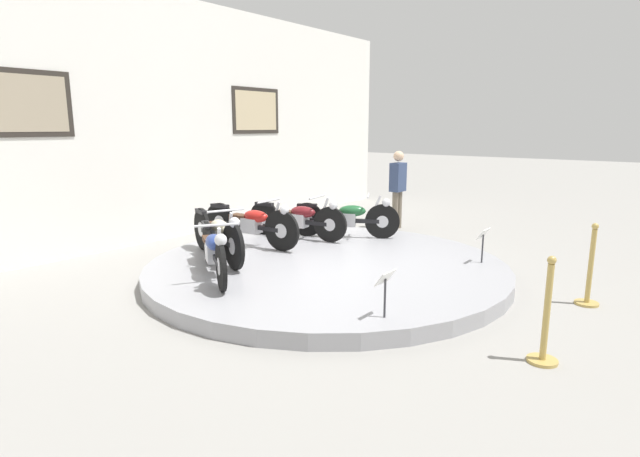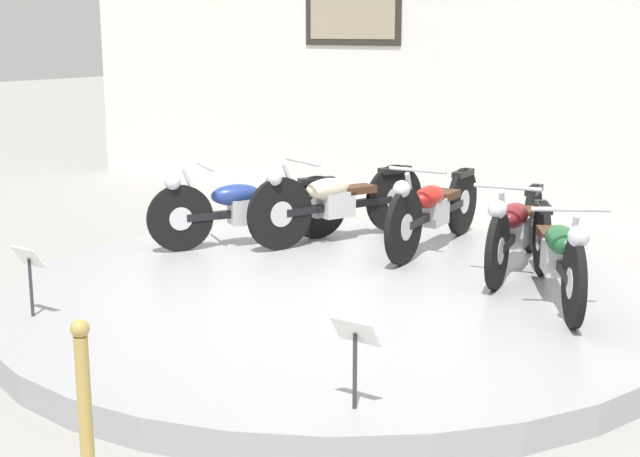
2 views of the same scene
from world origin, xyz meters
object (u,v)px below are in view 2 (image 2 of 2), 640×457
(motorcycle_maroon, at_px, (516,226))
(motorcycle_green, at_px, (558,251))
(info_placard_front_centre, at_px, (355,343))
(motorcycle_red, at_px, (433,207))
(motorcycle_blue, at_px, (246,206))
(info_placard_front_left, at_px, (29,266))
(motorcycle_cream, at_px, (336,200))

(motorcycle_maroon, bearing_deg, motorcycle_green, -46.09)
(info_placard_front_centre, bearing_deg, motorcycle_red, 111.81)
(motorcycle_blue, bearing_deg, info_placard_front_left, -86.63)
(motorcycle_red, bearing_deg, motorcycle_cream, -165.70)
(motorcycle_green, distance_m, info_placard_front_centre, 2.54)
(motorcycle_green, bearing_deg, info_placard_front_left, -138.60)
(motorcycle_red, bearing_deg, motorcycle_blue, -150.33)
(motorcycle_cream, distance_m, motorcycle_red, 0.95)
(motorcycle_maroon, relative_size, motorcycle_green, 1.13)
(motorcycle_cream, relative_size, info_placard_front_centre, 3.75)
(info_placard_front_centre, bearing_deg, motorcycle_green, 86.64)
(motorcycle_green, xyz_separation_m, info_placard_front_left, (-2.88, -2.54, -0.01))
(info_placard_front_left, bearing_deg, motorcycle_red, 68.09)
(motorcycle_maroon, bearing_deg, info_placard_front_centre, -81.85)
(motorcycle_red, bearing_deg, motorcycle_maroon, -14.81)
(motorcycle_red, bearing_deg, info_placard_front_left, -111.91)
(motorcycle_cream, bearing_deg, motorcycle_green, -14.54)
(motorcycle_blue, height_order, motorcycle_maroon, same)
(motorcycle_red, xyz_separation_m, info_placard_front_centre, (1.36, -3.41, -0.03))
(motorcycle_blue, relative_size, info_placard_front_centre, 3.31)
(motorcycle_cream, relative_size, info_placard_front_left, 3.75)
(motorcycle_cream, height_order, motorcycle_green, motorcycle_cream)
(motorcycle_blue, bearing_deg, motorcycle_green, -0.01)
(motorcycle_maroon, height_order, info_placard_front_centre, motorcycle_maroon)
(motorcycle_green, bearing_deg, motorcycle_blue, 179.99)
(motorcycle_blue, distance_m, info_placard_front_centre, 3.84)
(motorcycle_maroon, bearing_deg, motorcycle_red, 165.19)
(info_placard_front_left, height_order, info_placard_front_centre, same)
(motorcycle_green, relative_size, info_placard_front_centre, 3.35)
(info_placard_front_left, xyz_separation_m, info_placard_front_centre, (2.73, 0.00, 0.00))
(motorcycle_blue, bearing_deg, info_placard_front_centre, -41.39)
(motorcycle_maroon, relative_size, info_placard_front_centre, 3.79)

